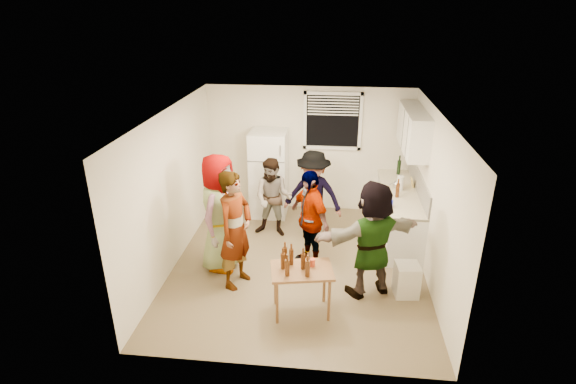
# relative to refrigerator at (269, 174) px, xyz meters

# --- Properties ---
(room) EXTENTS (4.00, 4.50, 2.50)m
(room) POSITION_rel_refrigerator_xyz_m (0.75, -1.88, -0.85)
(room) COLOR white
(room) RESTS_ON ground
(window) EXTENTS (1.12, 0.10, 1.06)m
(window) POSITION_rel_refrigerator_xyz_m (1.20, 0.33, 1.00)
(window) COLOR white
(window) RESTS_ON room
(refrigerator) EXTENTS (0.70, 0.70, 1.70)m
(refrigerator) POSITION_rel_refrigerator_xyz_m (0.00, 0.00, 0.00)
(refrigerator) COLOR white
(refrigerator) RESTS_ON ground
(counter_lower) EXTENTS (0.60, 2.20, 0.86)m
(counter_lower) POSITION_rel_refrigerator_xyz_m (2.45, -0.73, -0.42)
(counter_lower) COLOR white
(counter_lower) RESTS_ON ground
(countertop) EXTENTS (0.64, 2.22, 0.04)m
(countertop) POSITION_rel_refrigerator_xyz_m (2.45, -0.73, 0.03)
(countertop) COLOR beige
(countertop) RESTS_ON counter_lower
(backsplash) EXTENTS (0.03, 2.20, 0.36)m
(backsplash) POSITION_rel_refrigerator_xyz_m (2.74, -0.73, 0.23)
(backsplash) COLOR #B3AFA5
(backsplash) RESTS_ON countertop
(upper_cabinets) EXTENTS (0.34, 1.60, 0.70)m
(upper_cabinets) POSITION_rel_refrigerator_xyz_m (2.58, -0.53, 1.10)
(upper_cabinets) COLOR white
(upper_cabinets) RESTS_ON room
(kettle) EXTENTS (0.27, 0.24, 0.19)m
(kettle) POSITION_rel_refrigerator_xyz_m (2.40, -0.62, 0.05)
(kettle) COLOR silver
(kettle) RESTS_ON countertop
(paper_towel) EXTENTS (0.12, 0.12, 0.26)m
(paper_towel) POSITION_rel_refrigerator_xyz_m (2.43, -0.69, 0.05)
(paper_towel) COLOR white
(paper_towel) RESTS_ON countertop
(wine_bottle) EXTENTS (0.07, 0.07, 0.28)m
(wine_bottle) POSITION_rel_refrigerator_xyz_m (2.50, 0.11, 0.05)
(wine_bottle) COLOR black
(wine_bottle) RESTS_ON countertop
(beer_bottle_counter) EXTENTS (0.06, 0.06, 0.24)m
(beer_bottle_counter) POSITION_rel_refrigerator_xyz_m (2.35, -1.01, 0.05)
(beer_bottle_counter) COLOR #47230C
(beer_bottle_counter) RESTS_ON countertop
(blue_cup) EXTENTS (0.09, 0.09, 0.12)m
(blue_cup) POSITION_rel_refrigerator_xyz_m (2.19, -1.43, 0.05)
(blue_cup) COLOR #0B15CD
(blue_cup) RESTS_ON countertop
(picture_frame) EXTENTS (0.02, 0.18, 0.15)m
(picture_frame) POSITION_rel_refrigerator_xyz_m (2.67, -0.49, 0.12)
(picture_frame) COLOR #DFBC56
(picture_frame) RESTS_ON countertop
(trash_bin) EXTENTS (0.37, 0.37, 0.49)m
(trash_bin) POSITION_rel_refrigerator_xyz_m (2.38, -2.51, -0.60)
(trash_bin) COLOR beige
(trash_bin) RESTS_ON ground
(serving_table) EXTENTS (0.90, 0.69, 0.69)m
(serving_table) POSITION_rel_refrigerator_xyz_m (0.90, -3.08, -0.85)
(serving_table) COLOR brown
(serving_table) RESTS_ON ground
(beer_bottle_table) EXTENTS (0.06, 0.06, 0.21)m
(beer_bottle_table) POSITION_rel_refrigerator_xyz_m (0.98, -3.13, -0.16)
(beer_bottle_table) COLOR #47230C
(beer_bottle_table) RESTS_ON serving_table
(red_cup) EXTENTS (0.08, 0.08, 0.11)m
(red_cup) POSITION_rel_refrigerator_xyz_m (1.03, -2.99, -0.16)
(red_cup) COLOR #C64225
(red_cup) RESTS_ON serving_table
(guest_grey) EXTENTS (2.05, 1.29, 0.60)m
(guest_grey) POSITION_rel_refrigerator_xyz_m (-0.47, -2.03, -0.85)
(guest_grey) COLOR gray
(guest_grey) RESTS_ON ground
(guest_stripe) EXTENTS (1.93, 1.32, 0.43)m
(guest_stripe) POSITION_rel_refrigerator_xyz_m (-0.13, -2.49, -0.85)
(guest_stripe) COLOR #141933
(guest_stripe) RESTS_ON ground
(guest_back_left) EXTENTS (0.89, 1.54, 0.55)m
(guest_back_left) POSITION_rel_refrigerator_xyz_m (0.21, -0.89, -0.85)
(guest_back_left) COLOR #4E3425
(guest_back_left) RESTS_ON ground
(guest_back_right) EXTENTS (1.44, 1.86, 0.61)m
(guest_back_right) POSITION_rel_refrigerator_xyz_m (0.92, -0.92, -0.85)
(guest_back_right) COLOR #46464C
(guest_back_right) RESTS_ON ground
(guest_black) EXTENTS (1.86, 1.74, 0.39)m
(guest_black) POSITION_rel_refrigerator_xyz_m (0.91, -1.80, -0.85)
(guest_black) COLOR black
(guest_black) RESTS_ON ground
(guest_orange) EXTENTS (2.21, 2.27, 0.52)m
(guest_orange) POSITION_rel_refrigerator_xyz_m (1.84, -2.50, -0.85)
(guest_orange) COLOR #E38A4A
(guest_orange) RESTS_ON ground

